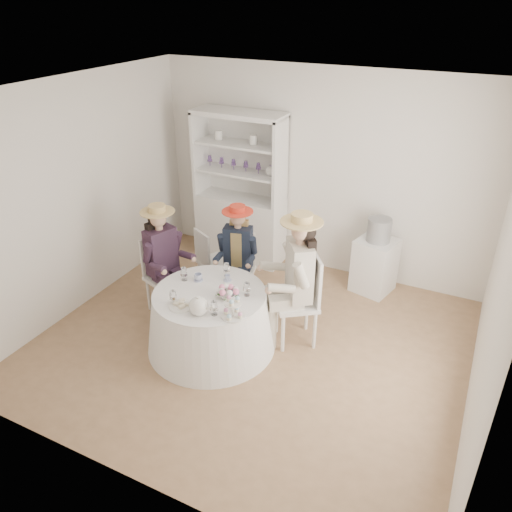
% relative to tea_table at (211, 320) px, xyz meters
% --- Properties ---
extents(ground, '(4.50, 4.50, 0.00)m').
position_rel_tea_table_xyz_m(ground, '(0.38, 0.24, -0.34)').
color(ground, '#866343').
rests_on(ground, ground).
extents(ceiling, '(4.50, 4.50, 0.00)m').
position_rel_tea_table_xyz_m(ceiling, '(0.38, 0.24, 2.36)').
color(ceiling, white).
rests_on(ceiling, wall_back).
extents(wall_back, '(4.50, 0.00, 4.50)m').
position_rel_tea_table_xyz_m(wall_back, '(0.38, 2.24, 1.01)').
color(wall_back, white).
rests_on(wall_back, ground).
extents(wall_front, '(4.50, 0.00, 4.50)m').
position_rel_tea_table_xyz_m(wall_front, '(0.38, -1.76, 1.01)').
color(wall_front, white).
rests_on(wall_front, ground).
extents(wall_left, '(0.00, 4.50, 4.50)m').
position_rel_tea_table_xyz_m(wall_left, '(-1.87, 0.24, 1.01)').
color(wall_left, white).
rests_on(wall_left, ground).
extents(wall_right, '(0.00, 4.50, 4.50)m').
position_rel_tea_table_xyz_m(wall_right, '(2.63, 0.24, 1.01)').
color(wall_right, white).
rests_on(wall_right, ground).
extents(tea_table, '(1.40, 1.40, 0.69)m').
position_rel_tea_table_xyz_m(tea_table, '(0.00, 0.00, 0.00)').
color(tea_table, white).
rests_on(tea_table, ground).
extents(hutch, '(1.32, 0.66, 2.10)m').
position_rel_tea_table_xyz_m(hutch, '(-0.68, 2.01, 0.41)').
color(hutch, silver).
rests_on(hutch, ground).
extents(side_table, '(0.56, 0.56, 0.72)m').
position_rel_tea_table_xyz_m(side_table, '(1.29, 1.94, 0.02)').
color(side_table, silver).
rests_on(side_table, ground).
extents(hatbox, '(0.38, 0.38, 0.29)m').
position_rel_tea_table_xyz_m(hatbox, '(1.29, 1.94, 0.52)').
color(hatbox, black).
rests_on(hatbox, side_table).
extents(guest_left, '(0.57, 0.52, 1.38)m').
position_rel_tea_table_xyz_m(guest_left, '(-0.85, 0.37, 0.44)').
color(guest_left, silver).
rests_on(guest_left, ground).
extents(guest_mid, '(0.49, 0.52, 1.30)m').
position_rel_tea_table_xyz_m(guest_mid, '(-0.15, 0.91, 0.39)').
color(guest_mid, silver).
rests_on(guest_mid, ground).
extents(guest_right, '(0.66, 0.63, 1.54)m').
position_rel_tea_table_xyz_m(guest_right, '(0.78, 0.50, 0.53)').
color(guest_right, silver).
rests_on(guest_right, ground).
extents(spare_chair, '(0.48, 0.48, 0.86)m').
position_rel_tea_table_xyz_m(spare_chair, '(-0.60, 0.99, 0.12)').
color(spare_chair, silver).
rests_on(spare_chair, ground).
extents(teacup_a, '(0.10, 0.10, 0.07)m').
position_rel_tea_table_xyz_m(teacup_a, '(-0.24, 0.17, 0.38)').
color(teacup_a, white).
rests_on(teacup_a, tea_table).
extents(teacup_b, '(0.07, 0.07, 0.06)m').
position_rel_tea_table_xyz_m(teacup_b, '(0.05, 0.30, 0.38)').
color(teacup_b, white).
rests_on(teacup_b, tea_table).
extents(teacup_c, '(0.11, 0.11, 0.08)m').
position_rel_tea_table_xyz_m(teacup_c, '(0.25, 0.08, 0.38)').
color(teacup_c, white).
rests_on(teacup_c, tea_table).
extents(flower_bowl, '(0.23, 0.23, 0.05)m').
position_rel_tea_table_xyz_m(flower_bowl, '(0.21, 0.01, 0.37)').
color(flower_bowl, white).
rests_on(flower_bowl, tea_table).
extents(flower_arrangement, '(0.18, 0.18, 0.07)m').
position_rel_tea_table_xyz_m(flower_arrangement, '(0.22, 0.01, 0.43)').
color(flower_arrangement, pink).
rests_on(flower_arrangement, tea_table).
extents(table_teapot, '(0.27, 0.19, 0.21)m').
position_rel_tea_table_xyz_m(table_teapot, '(0.10, -0.36, 0.43)').
color(table_teapot, white).
rests_on(table_teapot, tea_table).
extents(sandwich_plate, '(0.25, 0.25, 0.06)m').
position_rel_tea_table_xyz_m(sandwich_plate, '(-0.12, -0.34, 0.36)').
color(sandwich_plate, white).
rests_on(sandwich_plate, tea_table).
extents(cupcake_stand, '(0.23, 0.23, 0.22)m').
position_rel_tea_table_xyz_m(cupcake_stand, '(0.43, -0.26, 0.43)').
color(cupcake_stand, white).
rests_on(cupcake_stand, tea_table).
extents(stemware_set, '(0.83, 0.81, 0.15)m').
position_rel_tea_table_xyz_m(stemware_set, '(0.00, 0.00, 0.42)').
color(stemware_set, white).
rests_on(stemware_set, tea_table).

